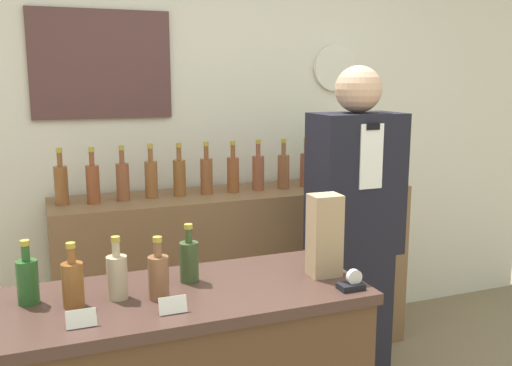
{
  "coord_description": "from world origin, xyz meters",
  "views": [
    {
      "loc": [
        -0.91,
        -1.35,
        1.67
      ],
      "look_at": [
        0.05,
        1.11,
        1.17
      ],
      "focal_mm": 40.0,
      "sensor_mm": 36.0,
      "label": 1
    }
  ],
  "objects_px": {
    "potted_plant": "(337,155)",
    "tape_dispenser": "(352,283)",
    "paper_bag": "(325,235)",
    "shopkeeper": "(354,240)"
  },
  "relations": [
    {
      "from": "shopkeeper",
      "to": "paper_bag",
      "type": "distance_m",
      "value": 0.75
    },
    {
      "from": "shopkeeper",
      "to": "tape_dispenser",
      "type": "height_order",
      "value": "shopkeeper"
    },
    {
      "from": "potted_plant",
      "to": "paper_bag",
      "type": "relative_size",
      "value": 1.04
    },
    {
      "from": "potted_plant",
      "to": "shopkeeper",
      "type": "bearing_deg",
      "value": -112.35
    },
    {
      "from": "potted_plant",
      "to": "paper_bag",
      "type": "xyz_separation_m",
      "value": [
        -0.74,
        -1.23,
        -0.11
      ]
    },
    {
      "from": "potted_plant",
      "to": "tape_dispenser",
      "type": "distance_m",
      "value": 1.59
    },
    {
      "from": "potted_plant",
      "to": "tape_dispenser",
      "type": "xyz_separation_m",
      "value": [
        -0.72,
        -1.4,
        -0.24
      ]
    },
    {
      "from": "potted_plant",
      "to": "tape_dispenser",
      "type": "bearing_deg",
      "value": -117.23
    },
    {
      "from": "shopkeeper",
      "to": "tape_dispenser",
      "type": "relative_size",
      "value": 19.09
    },
    {
      "from": "shopkeeper",
      "to": "tape_dispenser",
      "type": "xyz_separation_m",
      "value": [
        -0.44,
        -0.72,
        0.09
      ]
    }
  ]
}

